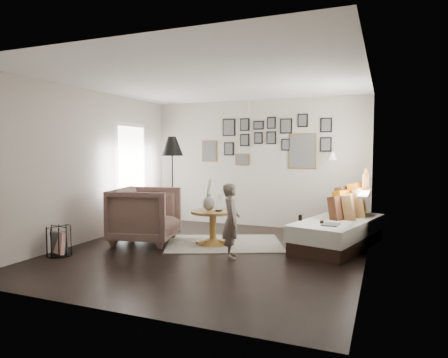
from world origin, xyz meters
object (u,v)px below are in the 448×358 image
at_px(vase, 209,201).
at_px(demijohn_small, 322,241).
at_px(pedestal_table, 213,229).
at_px(magazine_basket, 59,241).
at_px(armchair, 145,215).
at_px(floor_lamp, 172,150).
at_px(demijohn_large, 300,236).
at_px(daybed, 339,227).
at_px(child, 231,221).

bearing_deg(vase, demijohn_small, 1.93).
distance_m(pedestal_table, magazine_basket, 2.37).
xyz_separation_m(armchair, floor_lamp, (-0.03, 0.99, 1.11)).
height_order(floor_lamp, magazine_basket, floor_lamp).
xyz_separation_m(floor_lamp, demijohn_large, (2.57, -0.52, -1.36)).
bearing_deg(magazine_basket, armchair, 59.70).
xyz_separation_m(pedestal_table, daybed, (1.95, 0.66, 0.06)).
distance_m(pedestal_table, child, 0.90).
distance_m(armchair, floor_lamp, 1.48).
height_order(pedestal_table, demijohn_large, pedestal_table).
relative_size(floor_lamp, demijohn_large, 3.29).
bearing_deg(floor_lamp, armchair, -88.35).
bearing_deg(magazine_basket, vase, 40.51).
relative_size(pedestal_table, child, 0.67).
distance_m(vase, child, 0.95).
bearing_deg(magazine_basket, demijohn_small, 23.53).
bearing_deg(vase, child, -45.26).
height_order(daybed, demijohn_small, daybed).
relative_size(daybed, demijohn_large, 3.93).
bearing_deg(floor_lamp, magazine_basket, -107.23).
xyz_separation_m(vase, floor_lamp, (-1.08, 0.70, 0.85)).
bearing_deg(demijohn_large, demijohn_small, -18.92).
distance_m(armchair, child, 1.75).
height_order(pedestal_table, daybed, daybed).
bearing_deg(pedestal_table, magazine_basket, -141.12).
height_order(vase, floor_lamp, floor_lamp).
height_order(pedestal_table, floor_lamp, floor_lamp).
bearing_deg(demijohn_small, child, -148.75).
bearing_deg(pedestal_table, demijohn_large, 8.15).
xyz_separation_m(floor_lamp, magazine_basket, (-0.68, -2.21, -1.36)).
xyz_separation_m(magazine_basket, demijohn_small, (3.60, 1.57, -0.02)).
relative_size(daybed, magazine_basket, 5.00).
distance_m(armchair, demijohn_large, 2.60).
xyz_separation_m(pedestal_table, demijohn_large, (1.41, 0.20, -0.05)).
xyz_separation_m(pedestal_table, child, (0.57, -0.64, 0.28)).
relative_size(floor_lamp, magazine_basket, 4.18).
bearing_deg(child, demijohn_small, -82.53).
height_order(pedestal_table, magazine_basket, pedestal_table).
bearing_deg(armchair, demijohn_large, -93.16).
height_order(armchair, demijohn_small, armchair).
height_order(magazine_basket, demijohn_large, demijohn_large).
bearing_deg(magazine_basket, child, 19.36).
relative_size(pedestal_table, demijohn_large, 1.30).
bearing_deg(vase, magazine_basket, -139.49).
height_order(pedestal_table, demijohn_small, pedestal_table).
xyz_separation_m(vase, magazine_basket, (-1.77, -1.51, -0.51)).
height_order(armchair, floor_lamp, floor_lamp).
bearing_deg(vase, armchair, -164.69).
bearing_deg(daybed, demijohn_small, -93.36).
xyz_separation_m(vase, armchair, (-1.05, -0.29, -0.26)).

